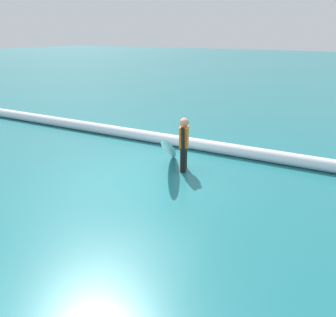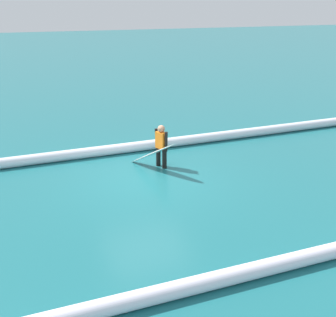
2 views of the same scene
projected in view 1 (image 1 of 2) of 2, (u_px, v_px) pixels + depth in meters
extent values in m
plane|color=#1C686E|center=(144.00, 173.00, 8.99)|extent=(124.50, 124.50, 0.00)
cylinder|color=black|center=(183.00, 160.00, 8.93)|extent=(0.14, 0.14, 0.61)
cylinder|color=black|center=(184.00, 157.00, 9.19)|extent=(0.14, 0.14, 0.61)
cube|color=orange|center=(184.00, 137.00, 8.88)|extent=(0.31, 0.39, 0.50)
sphere|color=tan|center=(184.00, 122.00, 8.76)|extent=(0.22, 0.22, 0.22)
cylinder|color=black|center=(183.00, 139.00, 8.68)|extent=(0.09, 0.13, 0.62)
cylinder|color=black|center=(185.00, 135.00, 9.08)|extent=(0.09, 0.16, 0.62)
ellipsoid|color=white|center=(169.00, 149.00, 9.04)|extent=(1.01, 1.86, 1.08)
ellipsoid|color=black|center=(169.00, 149.00, 9.04)|extent=(0.70, 1.44, 0.88)
cylinder|color=white|center=(230.00, 150.00, 10.19)|extent=(24.99, 0.87, 0.34)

